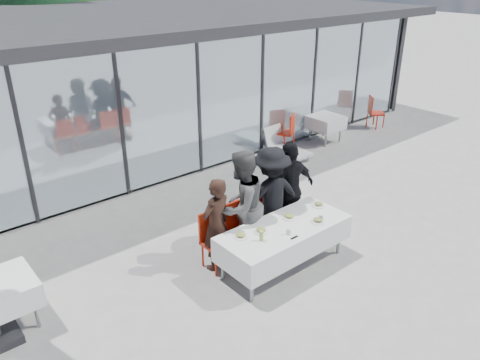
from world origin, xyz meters
name	(u,v)px	position (x,y,z in m)	size (l,w,h in m)	color
ground	(289,261)	(0.00, 0.00, 0.00)	(90.00, 90.00, 0.00)	#9D9995
pavilion	(144,55)	(2.00, 8.16, 2.15)	(14.80, 8.80, 3.44)	gray
dining_table	(284,238)	(-0.17, -0.02, 0.54)	(2.26, 0.96, 0.75)	white
diner_a	(216,225)	(-1.03, 0.67, 0.80)	(0.58, 0.58, 1.60)	#331E16
diner_chair_a	(214,237)	(-1.03, 0.73, 0.54)	(0.44, 0.44, 0.97)	red
diner_b	(241,206)	(-0.50, 0.67, 0.96)	(0.94, 0.94, 1.93)	#555555
diner_chair_b	(239,227)	(-0.50, 0.73, 0.54)	(0.44, 0.44, 0.97)	red
diner_c	(271,197)	(0.17, 0.67, 0.91)	(1.18, 1.18, 1.83)	black
diner_chair_c	(268,214)	(0.17, 0.73, 0.54)	(0.44, 0.44, 0.97)	red
diner_d	(290,189)	(0.63, 0.67, 0.91)	(1.07, 1.07, 1.82)	black
diner_chair_d	(286,206)	(0.63, 0.73, 0.54)	(0.44, 0.44, 0.97)	red
plate_a	(241,235)	(-0.91, 0.20, 0.78)	(0.25, 0.25, 0.07)	white
plate_b	(261,230)	(-0.57, 0.11, 0.78)	(0.25, 0.25, 0.07)	white
plate_c	(289,216)	(0.09, 0.14, 0.78)	(0.25, 0.25, 0.07)	white
plate_d	(319,204)	(0.80, 0.11, 0.78)	(0.25, 0.25, 0.07)	white
plate_extra	(318,220)	(0.36, -0.26, 0.78)	(0.25, 0.25, 0.07)	white
juice_bottle	(261,236)	(-0.74, -0.09, 0.83)	(0.06, 0.06, 0.17)	#A7C853
drinking_glasses	(305,224)	(0.08, -0.24, 0.80)	(0.80, 0.10, 0.10)	silver
folded_eyeglasses	(294,237)	(-0.29, -0.36, 0.76)	(0.14, 0.03, 0.01)	black
spare_table_left	(2,293)	(-4.11, 1.42, 0.55)	(0.86, 0.86, 0.74)	white
spare_table_right	(326,122)	(5.02, 3.56, 0.55)	(0.86, 0.86, 0.74)	white
spare_chair_a	(373,110)	(7.10, 3.45, 0.54)	(0.62, 0.62, 0.97)	red
spare_chair_b	(288,130)	(3.77, 3.81, 0.54)	(0.60, 0.60, 0.97)	red
lounger	(283,146)	(3.35, 3.56, 0.26)	(0.61, 1.34, 0.72)	white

